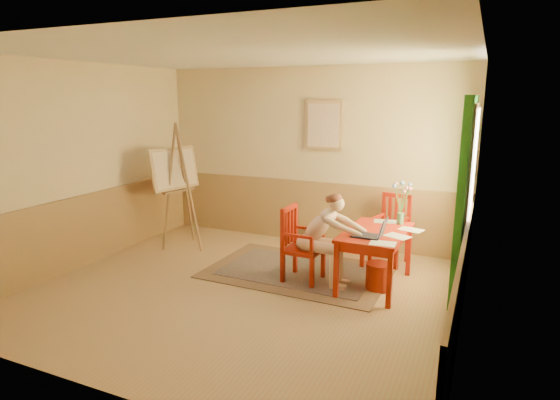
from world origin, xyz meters
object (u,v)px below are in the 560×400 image
at_px(chair_left, 300,244).
at_px(laptop, 372,233).
at_px(table, 376,238).
at_px(easel, 176,174).
at_px(figure, 324,235).
at_px(chair_back, 391,229).

distance_m(chair_left, laptop, 0.98).
relative_size(table, easel, 0.63).
bearing_deg(laptop, figure, 173.52).
distance_m(figure, laptop, 0.63).
xyz_separation_m(chair_left, laptop, (0.93, -0.08, 0.28)).
bearing_deg(chair_left, laptop, -4.83).
relative_size(chair_back, laptop, 2.45).
relative_size(chair_left, laptop, 2.44).
xyz_separation_m(chair_left, chair_back, (0.94, 1.17, 0.00)).
height_order(laptop, easel, easel).
height_order(table, laptop, laptop).
xyz_separation_m(chair_back, figure, (-0.62, -1.18, 0.16)).
height_order(table, chair_left, chair_left).
relative_size(figure, laptop, 2.96).
distance_m(chair_back, laptop, 1.28).
relative_size(figure, easel, 0.61).
distance_m(table, easel, 3.30).
bearing_deg(chair_back, figure, -117.58).
height_order(table, figure, figure).
distance_m(chair_back, easel, 3.37).
bearing_deg(easel, table, -6.81).
xyz_separation_m(chair_back, easel, (-3.25, -0.58, 0.67)).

